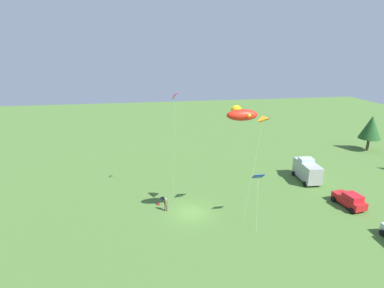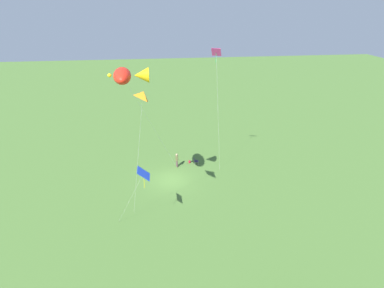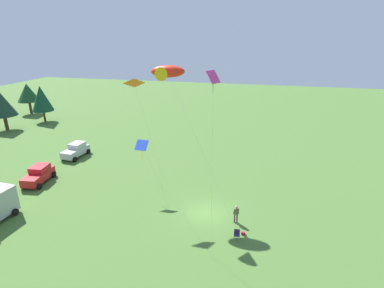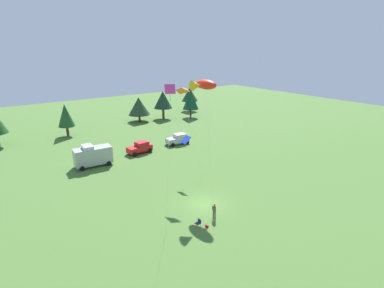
{
  "view_description": "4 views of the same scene",
  "coord_description": "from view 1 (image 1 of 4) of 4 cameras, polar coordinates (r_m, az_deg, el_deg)",
  "views": [
    {
      "loc": [
        31.83,
        -5.13,
        19.17
      ],
      "look_at": [
        -2.77,
        0.62,
        7.91
      ],
      "focal_mm": 28.0,
      "sensor_mm": 36.0,
      "label": 1
    },
    {
      "loc": [
        1.25,
        28.58,
        18.03
      ],
      "look_at": [
        -2.46,
        -0.58,
        4.04
      ],
      "focal_mm": 28.0,
      "sensor_mm": 36.0,
      "label": 2
    },
    {
      "loc": [
        -24.43,
        -4.36,
        16.23
      ],
      "look_at": [
        -0.5,
        1.27,
        7.14
      ],
      "focal_mm": 28.0,
      "sensor_mm": 36.0,
      "label": 3
    },
    {
      "loc": [
        -18.79,
        -23.91,
        17.18
      ],
      "look_at": [
        -0.98,
        1.01,
        7.16
      ],
      "focal_mm": 28.0,
      "sensor_mm": 36.0,
      "label": 4
    }
  ],
  "objects": [
    {
      "name": "kite_diamond_blue",
      "position": [
        34.7,
        12.52,
        -6.14
      ],
      "size": [
        3.13,
        1.55,
        5.84
      ],
      "color": "blue",
      "rests_on": "ground"
    },
    {
      "name": "ground_plane",
      "position": [
        37.51,
        -0.25,
        -12.94
      ],
      "size": [
        160.0,
        160.0,
        0.0
      ],
      "primitive_type": "plane",
      "color": "#486E2F"
    },
    {
      "name": "van_motorhome_grey",
      "position": [
        48.47,
        21.08,
        -4.66
      ],
      "size": [
        5.53,
        2.9,
        3.34
      ],
      "rotation": [
        0.0,
        0.0,
        3.08
      ],
      "color": "#A1A59F",
      "rests_on": "ground"
    },
    {
      "name": "folding_chair",
      "position": [
        39.77,
        -5.69,
        -10.32
      ],
      "size": [
        0.52,
        0.52,
        0.82
      ],
      "rotation": [
        0.0,
        0.0,
        3.22
      ],
      "color": "#292249",
      "rests_on": "ground"
    },
    {
      "name": "kite_large_fish",
      "position": [
        30.79,
        9.36,
        5.63
      ],
      "size": [
        5.73,
        9.08,
        13.42
      ],
      "color": "red",
      "rests_on": "ground"
    },
    {
      "name": "backpack_on_grass",
      "position": [
        39.34,
        -6.35,
        -11.3
      ],
      "size": [
        0.26,
        0.35,
        0.22
      ],
      "primitive_type": "cube",
      "rotation": [
        0.0,
        0.0,
        4.58
      ],
      "color": "#B31730",
      "rests_on": "ground"
    },
    {
      "name": "person_kite_flyer",
      "position": [
        37.52,
        -5.0,
        -11.21
      ],
      "size": [
        0.4,
        0.55,
        1.74
      ],
      "rotation": [
        0.0,
        0.0,
        3.33
      ],
      "color": "brown",
      "rests_on": "ground"
    },
    {
      "name": "car_red_sedan",
      "position": [
        43.19,
        27.84,
        -9.39
      ],
      "size": [
        4.39,
        2.65,
        1.89
      ],
      "rotation": [
        0.0,
        0.0,
        0.13
      ],
      "color": "red",
      "rests_on": "ground"
    },
    {
      "name": "kite_diamond_rainbow",
      "position": [
        37.51,
        -3.34,
        8.47
      ],
      "size": [
        1.51,
        0.89,
        13.99
      ],
      "color": "#DB398F",
      "rests_on": "ground"
    },
    {
      "name": "kite_delta_orange",
      "position": [
        33.14,
        13.23,
        4.81
      ],
      "size": [
        2.65,
        3.17,
        12.47
      ],
      "color": "orange",
      "rests_on": "ground"
    }
  ]
}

